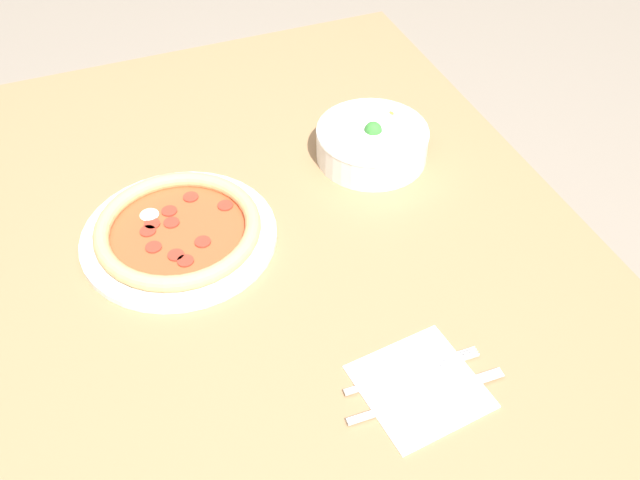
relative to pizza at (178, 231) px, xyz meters
The scene contains 7 objects.
ground_plane 0.75m from the pizza, 71.45° to the left, with size 8.00×8.00×0.00m, color gray.
dining_table 0.16m from the pizza, 71.45° to the left, with size 1.26×1.04×0.72m.
pizza is the anchor object (origin of this frame).
bowl 0.39m from the pizza, 102.13° to the left, with size 0.20×0.20×0.08m.
napkin 0.46m from the pizza, 30.34° to the left, with size 0.17×0.17×0.00m.
fork 0.44m from the pizza, 31.61° to the left, with size 0.02×0.20×0.00m.
knife 0.47m from the pizza, 28.15° to the left, with size 0.02×0.23×0.01m.
Camera 1 is at (0.81, -0.21, 1.54)m, focal length 40.00 mm.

